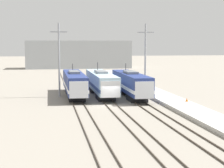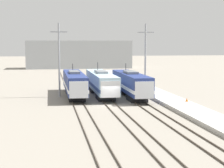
{
  "view_description": "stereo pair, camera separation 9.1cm",
  "coord_description": "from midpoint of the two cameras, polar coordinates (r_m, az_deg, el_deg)",
  "views": [
    {
      "loc": [
        -8.24,
        -48.73,
        8.24
      ],
      "look_at": [
        0.79,
        4.16,
        2.43
      ],
      "focal_mm": 60.0,
      "sensor_mm": 36.0,
      "label": 1
    },
    {
      "loc": [
        -8.15,
        -48.75,
        8.24
      ],
      "look_at": [
        0.79,
        4.16,
        2.43
      ],
      "focal_mm": 60.0,
      "sensor_mm": 36.0,
      "label": 2
    }
  ],
  "objects": [
    {
      "name": "platform",
      "position": [
        52.24,
        9.44,
        -2.73
      ],
      "size": [
        4.0,
        120.0,
        0.44
      ],
      "color": "#B7B5AD",
      "rests_on": "ground_plane"
    },
    {
      "name": "rail_pair_far_left",
      "position": [
        49.57,
        -5.02,
        -3.32
      ],
      "size": [
        1.51,
        120.0,
        0.15
      ],
      "color": "#4C4238",
      "rests_on": "ground_plane"
    },
    {
      "name": "ground_plane",
      "position": [
        50.11,
        -0.15,
        -3.29
      ],
      "size": [
        400.0,
        400.0,
        0.0
      ],
      "primitive_type": "plane",
      "color": "gray"
    },
    {
      "name": "catenary_tower_right",
      "position": [
        60.02,
        5.06,
        4.0
      ],
      "size": [
        2.61,
        0.28,
        11.38
      ],
      "color": "gray",
      "rests_on": "ground_plane"
    },
    {
      "name": "traffic_cone",
      "position": [
        51.57,
        11.28,
        -2.38
      ],
      "size": [
        0.37,
        0.37,
        0.46
      ],
      "color": "orange",
      "rests_on": "platform"
    },
    {
      "name": "locomotive_far_left",
      "position": [
        58.34,
        -5.78,
        0.07
      ],
      "size": [
        2.82,
        17.7,
        4.92
      ],
      "color": "black",
      "rests_on": "ground_plane"
    },
    {
      "name": "depot_building",
      "position": [
        127.18,
        -5.15,
        4.51
      ],
      "size": [
        34.72,
        10.37,
        9.19
      ],
      "color": "#9EA3A8",
      "rests_on": "ground_plane"
    },
    {
      "name": "rail_pair_far_right",
      "position": [
        50.96,
        4.59,
        -3.06
      ],
      "size": [
        1.51,
        120.0,
        0.15
      ],
      "color": "#4C4238",
      "rests_on": "ground_plane"
    },
    {
      "name": "rail_pair_center",
      "position": [
        50.09,
        -0.15,
        -3.2
      ],
      "size": [
        1.51,
        120.0,
        0.15
      ],
      "color": "#4C4238",
      "rests_on": "ground_plane"
    },
    {
      "name": "locomotive_far_right",
      "position": [
        57.36,
        2.91,
        0.01
      ],
      "size": [
        2.86,
        17.13,
        5.02
      ],
      "color": "black",
      "rests_on": "ground_plane"
    },
    {
      "name": "locomotive_center",
      "position": [
        58.98,
        -1.65,
        0.15
      ],
      "size": [
        2.96,
        18.47,
        5.08
      ],
      "color": "#232326",
      "rests_on": "ground_plane"
    },
    {
      "name": "catenary_tower_left",
      "position": [
        58.07,
        -8.12,
        3.89
      ],
      "size": [
        2.61,
        0.28,
        11.38
      ],
      "color": "gray",
      "rests_on": "ground_plane"
    }
  ]
}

